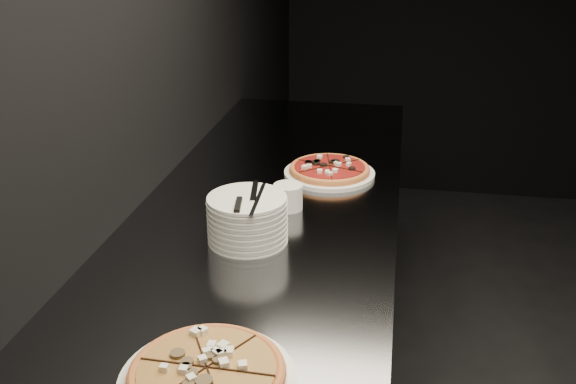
% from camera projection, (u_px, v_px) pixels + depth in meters
% --- Properties ---
extents(wall_left, '(0.02, 5.00, 2.80)m').
position_uv_depth(wall_left, '(123.00, 37.00, 1.67)').
color(wall_left, black).
rests_on(wall_left, floor).
extents(counter, '(0.74, 2.44, 0.92)m').
position_uv_depth(counter, '(266.00, 349.00, 1.98)').
color(counter, slate).
rests_on(counter, floor).
extents(pizza_mushroom, '(0.32, 0.32, 0.04)m').
position_uv_depth(pizza_mushroom, '(207.00, 375.00, 1.13)').
color(pizza_mushroom, white).
rests_on(pizza_mushroom, counter).
extents(pizza_tomato, '(0.33, 0.33, 0.03)m').
position_uv_depth(pizza_tomato, '(329.00, 170.00, 2.06)').
color(pizza_tomato, white).
rests_on(pizza_tomato, counter).
extents(plate_stack, '(0.20, 0.20, 0.12)m').
position_uv_depth(plate_stack, '(247.00, 219.00, 1.63)').
color(plate_stack, white).
rests_on(plate_stack, counter).
extents(cutlery, '(0.07, 0.22, 0.01)m').
position_uv_depth(cutlery, '(249.00, 199.00, 1.59)').
color(cutlery, silver).
rests_on(cutlery, plate_stack).
extents(ramekin, '(0.08, 0.08, 0.07)m').
position_uv_depth(ramekin, '(288.00, 196.00, 1.82)').
color(ramekin, white).
rests_on(ramekin, counter).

